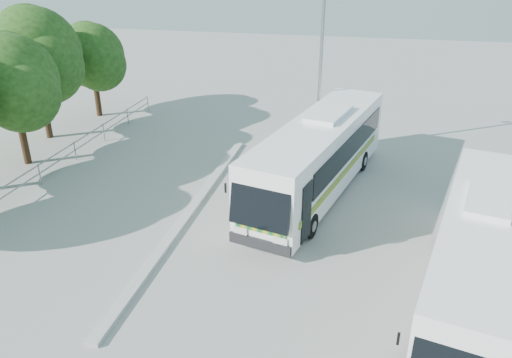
% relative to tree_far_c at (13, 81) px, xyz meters
% --- Properties ---
extents(ground, '(100.00, 100.00, 0.00)m').
position_rel_tree_far_c_xyz_m(ground, '(12.12, -5.10, -4.26)').
color(ground, gray).
rests_on(ground, ground).
extents(kerb_divider, '(0.40, 16.00, 0.15)m').
position_rel_tree_far_c_xyz_m(kerb_divider, '(9.82, -3.10, -4.18)').
color(kerb_divider, '#B2B2AD').
rests_on(kerb_divider, ground).
extents(railing, '(0.06, 22.00, 1.00)m').
position_rel_tree_far_c_xyz_m(railing, '(2.12, -1.10, -3.52)').
color(railing, gray).
rests_on(railing, ground).
extents(tree_far_c, '(4.97, 4.69, 6.49)m').
position_rel_tree_far_c_xyz_m(tree_far_c, '(0.00, 0.00, 0.00)').
color(tree_far_c, '#382314').
rests_on(tree_far_c, ground).
extents(tree_far_d, '(5.62, 5.30, 7.33)m').
position_rel_tree_far_c_xyz_m(tree_far_d, '(-1.19, 3.70, 0.56)').
color(tree_far_d, '#382314').
rests_on(tree_far_d, ground).
extents(tree_far_e, '(4.54, 4.28, 5.92)m').
position_rel_tree_far_c_xyz_m(tree_far_e, '(-0.51, 8.20, -0.37)').
color(tree_far_e, '#382314').
rests_on(tree_far_e, ground).
extents(coach_main, '(5.13, 12.14, 3.31)m').
position_rel_tree_far_c_xyz_m(coach_main, '(14.75, -0.02, -2.45)').
color(coach_main, white).
rests_on(coach_main, ground).
extents(coach_adjacent, '(4.57, 11.12, 3.03)m').
position_rel_tree_far_c_xyz_m(coach_adjacent, '(20.24, -6.58, -2.60)').
color(coach_adjacent, white).
rests_on(coach_adjacent, ground).
extents(lamppost, '(2.02, 0.33, 8.24)m').
position_rel_tree_far_c_xyz_m(lamppost, '(14.12, 4.90, 0.29)').
color(lamppost, gray).
rests_on(lamppost, ground).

